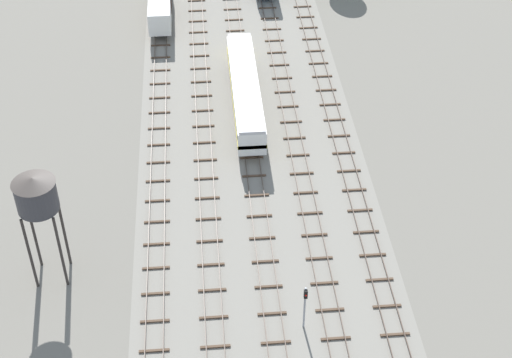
{
  "coord_description": "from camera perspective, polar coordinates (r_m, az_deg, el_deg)",
  "views": [
    {
      "loc": [
        -4.85,
        -22.44,
        49.01
      ],
      "look_at": [
        0.0,
        35.25,
        1.5
      ],
      "focal_mm": 54.45,
      "sensor_mm": 36.0,
      "label": 1
    }
  ],
  "objects": [
    {
      "name": "ground_plane",
      "position": [
        92.62,
        -1.08,
        7.42
      ],
      "size": [
        480.0,
        480.0,
        0.0
      ],
      "primitive_type": "plane",
      "color": "slate"
    },
    {
      "name": "track_centre_left",
      "position": [
        93.39,
        -1.13,
        7.81
      ],
      "size": [
        2.4,
        126.0,
        0.29
      ],
      "color": "#47382D",
      "rests_on": "ground"
    },
    {
      "name": "track_centre",
      "position": [
        93.76,
        1.82,
        7.94
      ],
      "size": [
        2.4,
        126.0,
        0.29
      ],
      "color": "#47382D",
      "rests_on": "ground"
    },
    {
      "name": "track_centre_right",
      "position": [
        94.38,
        4.75,
        8.04
      ],
      "size": [
        2.4,
        126.0,
        0.29
      ],
      "color": "#47382D",
      "rests_on": "ground"
    },
    {
      "name": "signal_post_nearest",
      "position": [
        61.66,
        3.62,
        -9.07
      ],
      "size": [
        0.28,
        0.47,
        4.57
      ],
      "color": "gray",
      "rests_on": "ground"
    },
    {
      "name": "ballast_bed",
      "position": [
        92.61,
        -1.08,
        7.42
      ],
      "size": [
        23.18,
        176.0,
        0.01
      ],
      "primitive_type": "cube",
      "color": "gray",
      "rests_on": "ground"
    },
    {
      "name": "diesel_railcar_centre_left_nearest",
      "position": [
        85.67,
        -0.8,
        6.57
      ],
      "size": [
        2.96,
        20.5,
        3.8
      ],
      "color": "white",
      "rests_on": "ground"
    },
    {
      "name": "freight_boxcar_far_left_near",
      "position": [
        105.34,
        -7.06,
        12.84
      ],
      "size": [
        2.87,
        14.0,
        3.6
      ],
      "color": "white",
      "rests_on": "ground"
    },
    {
      "name": "track_left",
      "position": [
        93.27,
        -4.09,
        7.67
      ],
      "size": [
        2.4,
        126.0,
        0.29
      ],
      "color": "#47382D",
      "rests_on": "ground"
    },
    {
      "name": "water_tower",
      "position": [
        63.94,
        -15.85,
        -1.19
      ],
      "size": [
        3.52,
        3.52,
        10.78
      ],
      "color": "#2D2826",
      "rests_on": "ground"
    },
    {
      "name": "track_far_left",
      "position": [
        93.39,
        -7.06,
        7.5
      ],
      "size": [
        2.4,
        126.0,
        0.29
      ],
      "color": "#47382D",
      "rests_on": "ground"
    }
  ]
}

